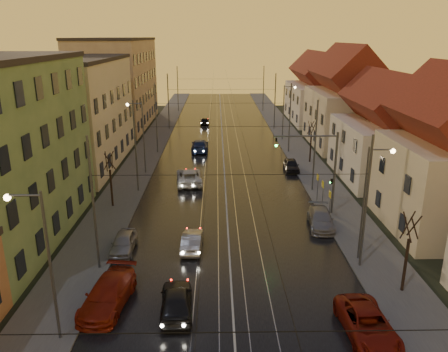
{
  "coord_description": "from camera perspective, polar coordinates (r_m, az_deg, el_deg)",
  "views": [
    {
      "loc": [
        -0.85,
        -16.59,
        14.65
      ],
      "look_at": [
        -0.2,
        21.11,
        2.52
      ],
      "focal_mm": 35.0,
      "sensor_mm": 36.0,
      "label": 1
    }
  ],
  "objects": [
    {
      "name": "road",
      "position": [
        58.46,
        -0.12,
        3.33
      ],
      "size": [
        16.0,
        120.0,
        0.04
      ],
      "primitive_type": "cube",
      "color": "black",
      "rests_on": "ground"
    },
    {
      "name": "sidewalk_left",
      "position": [
        59.15,
        -9.87,
        3.29
      ],
      "size": [
        4.0,
        120.0,
        0.15
      ],
      "primitive_type": "cube",
      "color": "#4C4C4C",
      "rests_on": "ground"
    },
    {
      "name": "sidewalk_right",
      "position": [
        59.44,
        9.58,
        3.38
      ],
      "size": [
        4.0,
        120.0,
        0.15
      ],
      "primitive_type": "cube",
      "color": "#4C4C4C",
      "rests_on": "ground"
    },
    {
      "name": "tram_rail_0",
      "position": [
        58.46,
        -2.28,
        3.35
      ],
      "size": [
        0.06,
        120.0,
        0.03
      ],
      "primitive_type": "cube",
      "color": "gray",
      "rests_on": "road"
    },
    {
      "name": "tram_rail_1",
      "position": [
        58.44,
        -0.88,
        3.36
      ],
      "size": [
        0.06,
        120.0,
        0.03
      ],
      "primitive_type": "cube",
      "color": "gray",
      "rests_on": "road"
    },
    {
      "name": "tram_rail_2",
      "position": [
        58.46,
        0.63,
        3.37
      ],
      "size": [
        0.06,
        120.0,
        0.03
      ],
      "primitive_type": "cube",
      "color": "gray",
      "rests_on": "road"
    },
    {
      "name": "tram_rail_3",
      "position": [
        58.52,
        2.04,
        3.37
      ],
      "size": [
        0.06,
        120.0,
        0.03
      ],
      "primitive_type": "cube",
      "color": "gray",
      "rests_on": "road"
    },
    {
      "name": "apartment_left_2",
      "position": [
        53.96,
        -19.12,
        7.63
      ],
      "size": [
        10.0,
        20.0,
        12.0
      ],
      "primitive_type": "cube",
      "color": "beige",
      "rests_on": "ground"
    },
    {
      "name": "apartment_left_3",
      "position": [
        76.81,
        -13.79,
        11.61
      ],
      "size": [
        10.0,
        24.0,
        14.0
      ],
      "primitive_type": "cube",
      "color": "#9C7F64",
      "rests_on": "ground"
    },
    {
      "name": "house_right_2",
      "position": [
        49.06,
        20.45,
        4.93
      ],
      "size": [
        9.18,
        12.24,
        9.2
      ],
      "color": "silver",
      "rests_on": "ground"
    },
    {
      "name": "house_right_3",
      "position": [
        62.83,
        15.73,
        9.07
      ],
      "size": [
        9.18,
        14.28,
        11.5
      ],
      "color": "beige",
      "rests_on": "ground"
    },
    {
      "name": "house_right_4",
      "position": [
        80.19,
        12.09,
        10.56
      ],
      "size": [
        9.18,
        16.32,
        10.0
      ],
      "color": "silver",
      "rests_on": "ground"
    },
    {
      "name": "catenary_pole_l_1",
      "position": [
        28.6,
        -16.68,
        -3.75
      ],
      "size": [
        0.16,
        0.16,
        9.0
      ],
      "primitive_type": "cylinder",
      "color": "#595B60",
      "rests_on": "ground"
    },
    {
      "name": "catenary_pole_r_1",
      "position": [
        29.11,
        18.06,
        -3.51
      ],
      "size": [
        0.16,
        0.16,
        9.0
      ],
      "primitive_type": "cylinder",
      "color": "#595B60",
      "rests_on": "ground"
    },
    {
      "name": "catenary_pole_l_2",
      "position": [
        42.55,
        -11.47,
        3.67
      ],
      "size": [
        0.16,
        0.16,
        9.0
      ],
      "primitive_type": "cylinder",
      "color": "#595B60",
      "rests_on": "ground"
    },
    {
      "name": "catenary_pole_r_2",
      "position": [
        42.89,
        11.8,
        3.76
      ],
      "size": [
        0.16,
        0.16,
        9.0
      ],
      "primitive_type": "cylinder",
      "color": "#595B60",
      "rests_on": "ground"
    },
    {
      "name": "catenary_pole_l_3",
      "position": [
        57.04,
        -8.85,
        7.36
      ],
      "size": [
        0.16,
        0.16,
        9.0
      ],
      "primitive_type": "cylinder",
      "color": "#595B60",
      "rests_on": "ground"
    },
    {
      "name": "catenary_pole_r_3",
      "position": [
        57.29,
        8.6,
        7.42
      ],
      "size": [
        0.16,
        0.16,
        9.0
      ],
      "primitive_type": "cylinder",
      "color": "#595B60",
      "rests_on": "ground"
    },
    {
      "name": "catenary_pole_l_4",
      "position": [
        71.74,
        -7.28,
        9.55
      ],
      "size": [
        0.16,
        0.16,
        9.0
      ],
      "primitive_type": "cylinder",
      "color": "#595B60",
      "rests_on": "ground"
    },
    {
      "name": "catenary_pole_r_4",
      "position": [
        71.94,
        6.67,
        9.6
      ],
      "size": [
        0.16,
        0.16,
        9.0
      ],
      "primitive_type": "cylinder",
      "color": "#595B60",
      "rests_on": "ground"
    },
    {
      "name": "catenary_pole_l_5",
      "position": [
        89.51,
        -6.06,
        11.22
      ],
      "size": [
        0.16,
        0.16,
        9.0
      ],
      "primitive_type": "cylinder",
      "color": "#595B60",
      "rests_on": "ground"
    },
    {
      "name": "catenary_pole_r_5",
      "position": [
        89.67,
        5.17,
        11.25
      ],
      "size": [
        0.16,
        0.16,
        9.0
      ],
      "primitive_type": "cylinder",
      "color": "#595B60",
      "rests_on": "ground"
    },
    {
      "name": "street_lamp_0",
      "position": [
        22.56,
        -22.65,
        -9.3
      ],
      "size": [
        1.75,
        0.32,
        8.0
      ],
      "color": "#595B60",
      "rests_on": "ground"
    },
    {
      "name": "street_lamp_1",
      "position": [
        30.02,
        18.45,
        -2.11
      ],
      "size": [
        1.75,
        0.32,
        8.0
      ],
      "color": "#595B60",
      "rests_on": "ground"
    },
    {
      "name": "street_lamp_2",
      "position": [
        48.31,
        -10.86,
        5.85
      ],
      "size": [
        1.75,
        0.32,
        8.0
      ],
      "color": "#595B60",
      "rests_on": "ground"
    },
    {
      "name": "street_lamp_3",
      "position": [
        64.12,
        8.05,
        8.89
      ],
      "size": [
        1.75,
        0.32,
        8.0
      ],
      "color": "#595B60",
      "rests_on": "ground"
    },
    {
      "name": "traffic_light_mast",
      "position": [
        37.09,
        12.85,
        1.64
      ],
      "size": [
        5.3,
        0.32,
        7.2
      ],
      "color": "#595B60",
      "rests_on": "ground"
    },
    {
      "name": "bare_tree_0",
      "position": [
        39.68,
        -14.56,
        -0.62
      ],
      "size": [
        1.09,
        1.09,
        5.11
      ],
      "color": "black",
      "rests_on": "ground"
    },
    {
      "name": "bare_tree_1",
      "position": [
        27.94,
        22.76,
        -9.49
      ],
      "size": [
        1.09,
        1.09,
        5.11
      ],
      "color": "black",
      "rests_on": "ground"
    },
    {
      "name": "bare_tree_2",
      "position": [
        53.24,
        11.28,
        4.27
      ],
      "size": [
        1.09,
        1.09,
        5.11
      ],
      "color": "black",
      "rests_on": "ground"
    },
    {
      "name": "driving_car_0",
      "position": [
        25.16,
        -6.23,
        -15.85
      ],
      "size": [
        2.05,
        4.46,
        1.48
      ],
      "primitive_type": "imported",
      "rotation": [
        0.0,
        0.0,
        3.21
      ],
      "color": "black",
      "rests_on": "ground"
    },
    {
      "name": "driving_car_1",
      "position": [
        31.73,
        -4.17,
        -8.41
      ],
      "size": [
        1.51,
        3.97,
        1.29
      ],
      "primitive_type": "imported",
      "rotation": [
        0.0,
        0.0,
        3.1
      ],
      "color": "#949499",
      "rests_on": "ground"
    },
    {
      "name": "driving_car_2",
      "position": [
        45.37,
        -4.58,
        -0.06
      ],
      "size": [
        3.08,
        5.69,
        1.52
      ],
      "primitive_type": "imported",
      "rotation": [
        0.0,
        0.0,
        3.25
      ],
      "color": "silver",
      "rests_on": "ground"
    },
    {
      "name": "driving_car_3",
      "position": [
        58.2,
        -3.18,
        4.01
      ],
      "size": [
        2.22,
        5.37,
        1.55
      ],
      "primitive_type": "imported",
      "rotation": [
        0.0,
        0.0,
        3.15
      ],
      "color": "navy",
      "rests_on": "ground"
    },
    {
      "name": "driving_car_4",
      "position": [
        75.89,
        -2.53,
        7.17
      ],
      "size": [
        1.57,
        3.81,
        1.29
      ],
      "primitive_type": "imported",
      "rotation": [
        0.0,
        0.0,
        3.15
      ],
      "color": "black",
      "rests_on": "ground"
    },
    {
      "name": "parked_left_2",
      "position": [
        26.31,
        -14.92,
        -14.7
      ],
      "size": [
        2.81,
        5.52,
        1.53
      ],
      "primitive_type": "imported",
      "rotation": [
        0.0,
        0.0,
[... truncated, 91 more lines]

